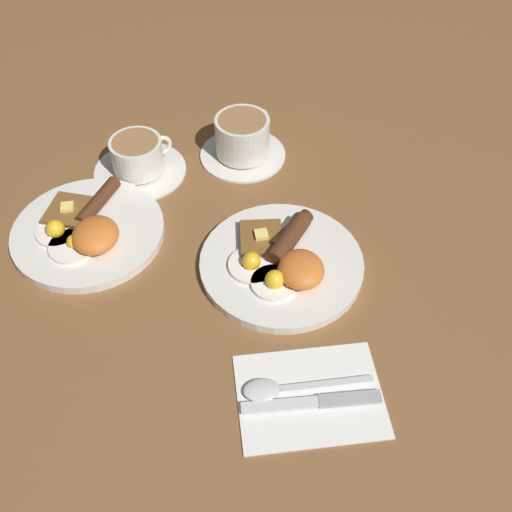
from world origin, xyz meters
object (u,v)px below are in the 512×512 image
Objects in this scene: breakfast_plate_far at (87,230)px; teacup_near at (243,140)px; teacup_far at (139,159)px; knife at (320,401)px; spoon at (276,388)px; breakfast_plate_near at (282,261)px.

teacup_near reaches higher than breakfast_plate_far.
knife is at bearing -152.81° from teacup_far.
teacup_far is at bearing -69.57° from spoon.
teacup_near is (0.27, 0.04, 0.02)m from breakfast_plate_near.
breakfast_plate_near is at bearing -85.28° from knife.
breakfast_plate_near is 0.28m from teacup_near.
teacup_far is at bearing 42.47° from breakfast_plate_near.
breakfast_plate_near reaches higher than spoon.
spoon is at bearing -179.25° from teacup_near.
breakfast_plate_far is at bearing -50.77° from spoon.
teacup_near is (0.18, -0.26, 0.02)m from breakfast_plate_far.
knife is 0.06m from spoon.
knife is at bearing -173.22° from teacup_near.
breakfast_plate_near is 0.23m from knife.
spoon is at bearing 171.12° from breakfast_plate_near.
breakfast_plate_near is 1.39× the size of knife.
teacup_near is 0.48m from spoon.
teacup_far reaches higher than knife.
breakfast_plate_near is at bearing -171.86° from teacup_near.
teacup_far is (-0.03, 0.18, -0.01)m from teacup_near.
teacup_far is 0.49m from spoon.
spoon reaches higher than knife.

